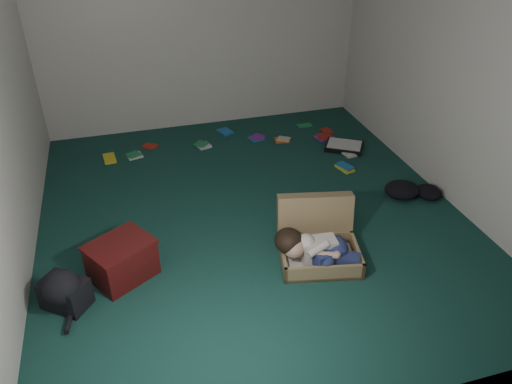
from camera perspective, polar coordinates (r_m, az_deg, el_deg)
floor at (r=4.91m, az=-0.49°, el=-2.56°), size 4.50×4.50×0.00m
wall_back at (r=6.40m, az=-6.30°, el=18.52°), size 4.50×0.00×4.50m
wall_front at (r=2.46m, az=13.76°, el=-6.36°), size 4.50×0.00×4.50m
wall_right at (r=5.18m, az=21.90°, el=13.14°), size 0.00×4.50×4.50m
suitcase at (r=4.37m, az=7.05°, el=-5.46°), size 0.79×0.77×0.49m
person at (r=4.21m, az=6.87°, el=-6.43°), size 0.69×0.45×0.30m
maroon_bin at (r=4.23m, az=-15.09°, el=-7.52°), size 0.63×0.59×0.34m
backpack at (r=4.14m, az=-21.00°, el=-10.66°), size 0.55×0.53×0.26m
clothing_pile at (r=5.43m, az=17.32°, el=0.53°), size 0.57×0.51×0.15m
paper_tray at (r=6.20m, az=10.06°, el=5.17°), size 0.55×0.52×0.06m
book_scatter at (r=6.21m, az=-0.48°, el=5.53°), size 2.96×1.54×0.02m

